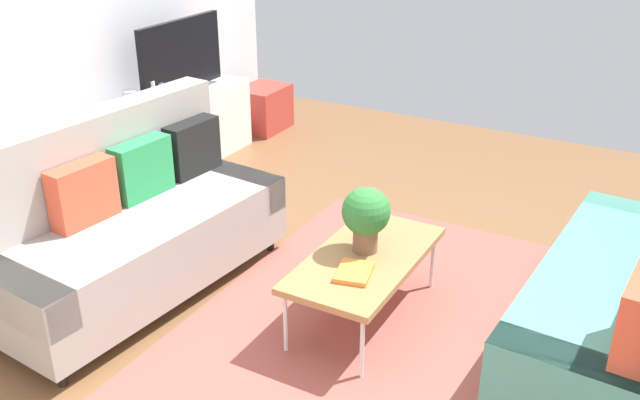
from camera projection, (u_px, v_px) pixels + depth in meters
name	position (u px, v px, depth m)	size (l,w,h in m)	color
ground_plane	(350.00, 335.00, 4.05)	(7.68, 7.68, 0.00)	brown
area_rug	(391.00, 331.00, 4.07)	(2.90, 2.20, 0.01)	#9E4C42
couch_beige	(129.00, 222.00, 4.34)	(1.97, 1.01, 1.10)	gray
couch_green	(640.00, 295.00, 3.62)	(1.95, 0.95, 1.10)	teal
coffee_table	(365.00, 260.00, 4.04)	(1.10, 0.56, 0.42)	#9E7042
tv_console	(186.00, 129.00, 6.28)	(1.40, 0.44, 0.64)	silver
tv	(181.00, 59.00, 6.00)	(1.00, 0.20, 0.64)	black
storage_trunk	(264.00, 108.00, 7.15)	(0.52, 0.40, 0.44)	#B2382D
potted_plant	(366.00, 215.00, 3.99)	(0.28, 0.28, 0.39)	brown
table_book_0	(354.00, 272.00, 3.84)	(0.24, 0.18, 0.03)	orange
vase_0	(130.00, 101.00, 5.67)	(0.11, 0.11, 0.17)	silver
bottle_0	(153.00, 94.00, 5.76)	(0.04, 0.04, 0.22)	silver
bottle_1	(161.00, 94.00, 5.84)	(0.05, 0.05, 0.18)	#3359B2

